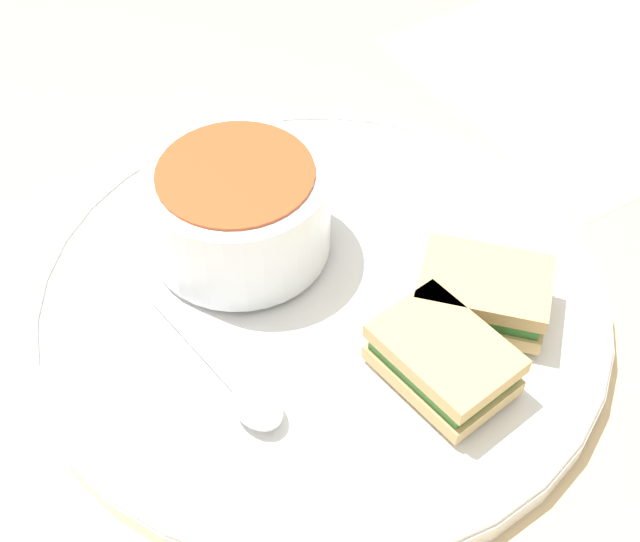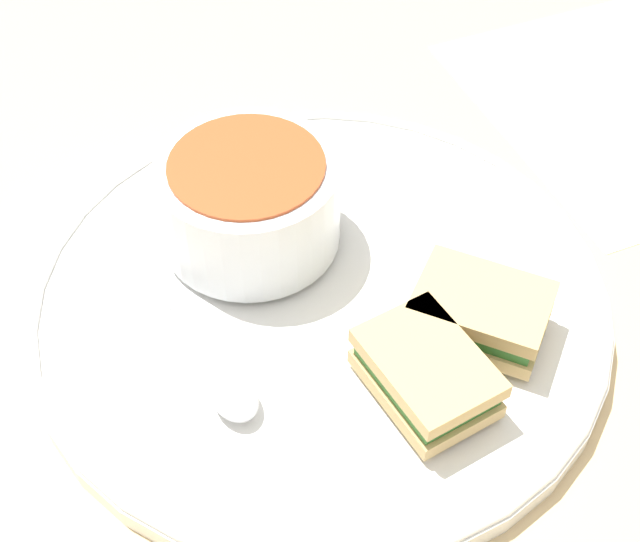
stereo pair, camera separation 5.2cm
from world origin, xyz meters
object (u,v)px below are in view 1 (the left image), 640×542
Objects in this scene: soup_bowl at (238,209)px; sandwich_half_far at (483,292)px; sandwich_half_near at (443,359)px; spoon at (246,395)px.

sandwich_half_far is (-0.13, 0.07, -0.02)m from soup_bowl.
soup_bowl is 0.15m from sandwich_half_near.
soup_bowl reaches higher than sandwich_half_far.
soup_bowl is 1.26× the size of sandwich_half_far.
sandwich_half_near is 0.05m from sandwich_half_far.
sandwich_half_near is (-0.10, 0.11, -0.02)m from soup_bowl.
soup_bowl is at bearing -48.24° from sandwich_half_near.
soup_bowl is 0.12m from spoon.
sandwich_half_near is at bearing 131.76° from soup_bowl.
sandwich_half_far is at bearing 152.41° from soup_bowl.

